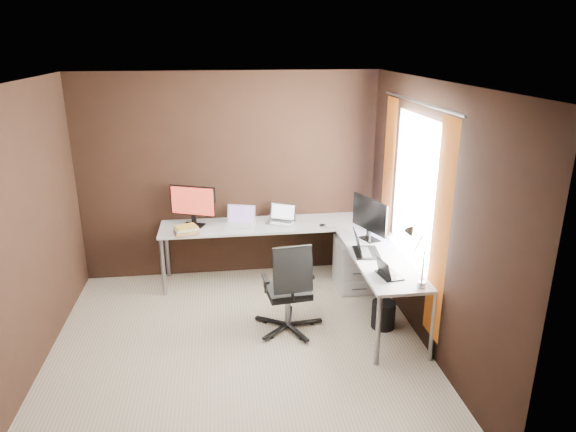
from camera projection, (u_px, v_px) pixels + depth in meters
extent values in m
cube|color=beige|center=(239.00, 349.00, 4.95)|extent=(3.60, 3.60, 0.00)
cube|color=white|center=(230.00, 83.00, 4.14)|extent=(3.60, 3.60, 0.00)
cube|color=black|center=(230.00, 177.00, 6.23)|extent=(3.60, 0.00, 2.50)
cube|color=black|center=(246.00, 339.00, 2.86)|extent=(3.60, 0.00, 2.50)
cube|color=black|center=(21.00, 238.00, 4.32)|extent=(0.00, 3.60, 2.50)
cube|color=black|center=(429.00, 219.00, 4.77)|extent=(0.00, 3.60, 2.50)
cube|color=white|center=(416.00, 188.00, 5.03)|extent=(0.00, 1.00, 1.30)
cube|color=#B95715|center=(440.00, 233.00, 4.41)|extent=(0.01, 0.35, 2.00)
cube|color=#B95715|center=(387.00, 188.00, 5.77)|extent=(0.01, 0.35, 2.00)
cylinder|color=slate|center=(419.00, 102.00, 4.76)|extent=(0.02, 1.90, 0.02)
cube|color=silver|center=(271.00, 225.00, 6.18)|extent=(2.65, 0.60, 0.03)
cube|color=silver|center=(382.00, 257.00, 5.26)|extent=(0.60, 1.65, 0.03)
cylinder|color=slate|center=(163.00, 267.00, 5.90)|extent=(0.05, 0.05, 0.70)
cylinder|color=slate|center=(167.00, 250.00, 6.39)|extent=(0.05, 0.05, 0.70)
cylinder|color=slate|center=(378.00, 331.00, 4.61)|extent=(0.05, 0.05, 0.70)
cylinder|color=slate|center=(433.00, 327.00, 4.67)|extent=(0.05, 0.05, 0.70)
cylinder|color=slate|center=(367.00, 240.00, 6.71)|extent=(0.05, 0.05, 0.70)
cube|color=silver|center=(354.00, 264.00, 6.11)|extent=(0.42, 0.50, 0.60)
cube|color=black|center=(194.00, 225.00, 6.11)|extent=(0.29, 0.24, 0.01)
cube|color=black|center=(194.00, 220.00, 6.10)|extent=(0.06, 0.05, 0.11)
cube|color=black|center=(193.00, 201.00, 6.03)|extent=(0.53, 0.23, 0.36)
cube|color=#B93121|center=(192.00, 201.00, 6.01)|extent=(0.49, 0.20, 0.33)
cube|color=black|center=(370.00, 239.00, 5.68)|extent=(0.21, 0.26, 0.01)
cube|color=black|center=(369.00, 235.00, 5.65)|extent=(0.05, 0.06, 0.10)
cube|color=black|center=(370.00, 215.00, 5.57)|extent=(0.23, 0.56, 0.36)
cube|color=#1D25B1|center=(371.00, 214.00, 5.58)|extent=(0.20, 0.52, 0.33)
cube|color=silver|center=(240.00, 225.00, 6.11)|extent=(0.39, 0.32, 0.02)
cube|color=silver|center=(241.00, 214.00, 6.16)|extent=(0.34, 0.15, 0.21)
cube|color=#7D5999|center=(241.00, 214.00, 6.15)|extent=(0.30, 0.13, 0.18)
cube|color=silver|center=(281.00, 222.00, 6.20)|extent=(0.39, 0.34, 0.02)
cube|color=silver|center=(283.00, 212.00, 6.25)|extent=(0.32, 0.19, 0.20)
cube|color=silver|center=(283.00, 212.00, 6.24)|extent=(0.28, 0.17, 0.17)
cube|color=black|center=(366.00, 253.00, 5.32)|extent=(0.29, 0.38, 0.02)
cube|color=black|center=(358.00, 242.00, 5.28)|extent=(0.10, 0.36, 0.22)
cube|color=#191E3A|center=(358.00, 242.00, 5.28)|extent=(0.09, 0.32, 0.19)
cube|color=black|center=(389.00, 275.00, 4.81)|extent=(0.22, 0.29, 0.02)
cube|color=black|center=(383.00, 267.00, 4.76)|extent=(0.09, 0.27, 0.16)
cube|color=#BD5B66|center=(384.00, 267.00, 4.76)|extent=(0.08, 0.23, 0.14)
cube|color=#986551|center=(186.00, 232.00, 5.86)|extent=(0.31, 0.26, 0.03)
cube|color=gold|center=(186.00, 230.00, 5.85)|extent=(0.29, 0.25, 0.02)
cube|color=silver|center=(186.00, 228.00, 5.85)|extent=(0.31, 0.28, 0.02)
cube|color=gold|center=(186.00, 227.00, 5.84)|extent=(0.29, 0.26, 0.02)
ellipsoid|color=black|center=(187.00, 232.00, 5.86)|extent=(0.10, 0.08, 0.04)
ellipsoid|color=black|center=(322.00, 225.00, 6.09)|extent=(0.09, 0.07, 0.03)
cylinder|color=slate|center=(421.00, 284.00, 4.58)|extent=(0.07, 0.07, 0.06)
cylinder|color=slate|center=(423.00, 266.00, 4.52)|extent=(0.02, 0.02, 0.30)
cylinder|color=slate|center=(418.00, 244.00, 4.48)|extent=(0.02, 0.16, 0.22)
cone|color=slate|center=(411.00, 233.00, 4.51)|extent=(0.09, 0.12, 0.12)
cylinder|color=slate|center=(288.00, 308.00, 5.25)|extent=(0.05, 0.05, 0.35)
cube|color=black|center=(288.00, 290.00, 5.18)|extent=(0.46, 0.46, 0.07)
cube|color=black|center=(293.00, 270.00, 4.89)|extent=(0.39, 0.15, 0.46)
cylinder|color=black|center=(383.00, 315.00, 5.29)|extent=(0.31, 0.31, 0.28)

